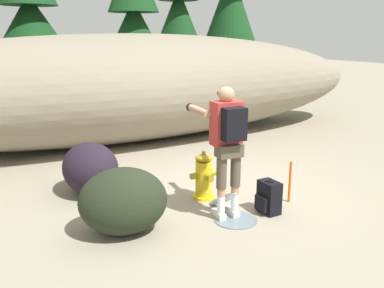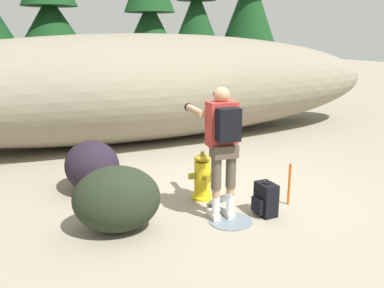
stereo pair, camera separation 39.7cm
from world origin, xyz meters
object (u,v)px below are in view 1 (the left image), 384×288
at_px(boulder_large, 90,168).
at_px(boulder_mid, 123,201).
at_px(spare_backpack, 269,197).
at_px(survey_stake, 290,182).
at_px(utility_worker, 226,136).
at_px(fire_hydrant, 204,177).

relative_size(boulder_large, boulder_mid, 0.96).
xyz_separation_m(spare_backpack, boulder_large, (-1.91, 1.82, 0.17)).
height_order(spare_backpack, boulder_large, boulder_large).
bearing_deg(survey_stake, utility_worker, 178.77).
bearing_deg(survey_stake, boulder_mid, 175.06).
bearing_deg(fire_hydrant, utility_worker, -94.67).
relative_size(fire_hydrant, survey_stake, 1.18).
distance_m(fire_hydrant, boulder_large, 1.70).
relative_size(utility_worker, survey_stake, 2.84).
height_order(fire_hydrant, boulder_mid, boulder_mid).
relative_size(fire_hydrant, spare_backpack, 1.51).
xyz_separation_m(fire_hydrant, spare_backpack, (0.52, -0.85, -0.11)).
xyz_separation_m(boulder_large, boulder_mid, (0.02, -1.46, 0.02)).
bearing_deg(utility_worker, survey_stake, -86.59).
distance_m(fire_hydrant, spare_backpack, 1.00).
relative_size(fire_hydrant, boulder_mid, 0.67).
height_order(fire_hydrant, survey_stake, fire_hydrant).
xyz_separation_m(spare_backpack, boulder_mid, (-1.89, 0.36, 0.19)).
relative_size(boulder_large, survey_stake, 1.68).
bearing_deg(fire_hydrant, survey_stake, -34.40).
height_order(spare_backpack, boulder_mid, boulder_mid).
distance_m(utility_worker, spare_backpack, 1.06).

